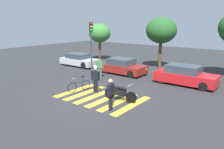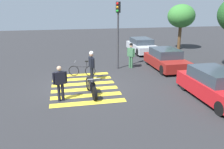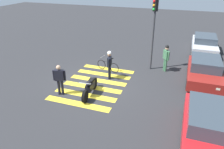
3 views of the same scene
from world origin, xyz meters
name	(u,v)px [view 1 (image 1 of 3)]	position (x,y,z in m)	size (l,w,h in m)	color
ground_plane	(101,97)	(0.00, 0.00, 0.00)	(60.00, 60.00, 0.00)	#2B2B2D
police_motorcycle	(120,93)	(1.24, 0.26, 0.46)	(2.12, 0.62, 1.04)	black
leaning_bicycle	(79,86)	(-1.97, 0.07, 0.37)	(0.57, 1.65, 0.99)	black
officer_on_foot	(111,93)	(1.71, -1.23, 0.96)	(0.33, 0.65, 1.69)	black
officer_by_motorcycle	(95,77)	(-0.94, 0.56, 1.03)	(0.66, 0.30, 1.78)	black
pedestrian_bystander	(100,66)	(-3.24, 3.62, 1.03)	(0.57, 0.44, 1.78)	#3F724C
crosswalk_stripes	(101,97)	(0.00, 0.00, 0.00)	(4.95, 3.53, 0.01)	yellow
car_silver_sedan	(79,60)	(-8.27, 6.16, 0.63)	(4.23, 1.89, 1.30)	black
car_maroon_wagon	(123,67)	(-2.58, 5.98, 0.65)	(4.01, 1.88, 1.37)	black
car_red_convertible	(185,76)	(3.05, 5.93, 0.68)	(4.41, 1.80, 1.43)	black
traffic_light_pole	(91,42)	(-3.21, 2.66, 3.01)	(0.35, 0.34, 4.51)	#38383D
street_tree_near	(100,33)	(-8.97, 10.28, 3.22)	(2.60, 2.60, 4.35)	brown
street_tree_mid	(161,31)	(-1.09, 10.28, 3.70)	(2.96, 2.96, 4.99)	brown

